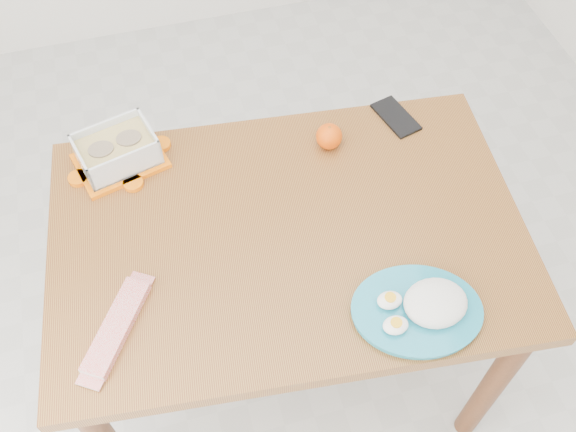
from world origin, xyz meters
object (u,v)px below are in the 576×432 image
object	(u,v)px
dining_table	(288,255)
smartphone	(396,117)
food_container	(117,151)
orange_fruit	(329,136)
rice_plate	(423,307)

from	to	relation	value
dining_table	smartphone	bearing A→B (deg)	41.98
food_container	orange_fruit	xyz separation A→B (m)	(0.53, -0.09, -0.01)
dining_table	smartphone	size ratio (longest dim) A/B	8.38
rice_plate	smartphone	world-z (taller)	rice_plate
food_container	smartphone	size ratio (longest dim) A/B	1.75
food_container	rice_plate	world-z (taller)	food_container
dining_table	food_container	world-z (taller)	food_container
dining_table	orange_fruit	bearing A→B (deg)	58.92
orange_fruit	rice_plate	world-z (taller)	rice_plate
dining_table	food_container	bearing A→B (deg)	143.97
dining_table	rice_plate	world-z (taller)	rice_plate
dining_table	orange_fruit	size ratio (longest dim) A/B	17.52
dining_table	smartphone	world-z (taller)	smartphone
rice_plate	smartphone	xyz separation A→B (m)	(0.16, 0.56, -0.02)
food_container	orange_fruit	size ratio (longest dim) A/B	3.65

